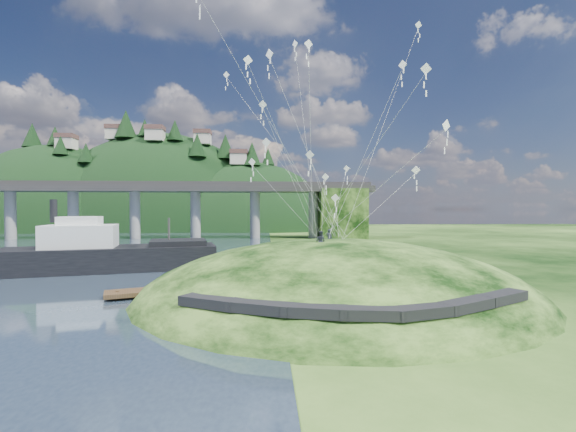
{
  "coord_description": "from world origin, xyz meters",
  "views": [
    {
      "loc": [
        1.8,
        -31.66,
        7.66
      ],
      "look_at": [
        4.0,
        6.0,
        7.0
      ],
      "focal_mm": 24.0,
      "sensor_mm": 36.0,
      "label": 1
    }
  ],
  "objects": [
    {
      "name": "ground",
      "position": [
        0.0,
        0.0,
        0.0
      ],
      "size": [
        320.0,
        320.0,
        0.0
      ],
      "primitive_type": "plane",
      "color": "black",
      "rests_on": "ground"
    },
    {
      "name": "bridge",
      "position": [
        -26.46,
        70.07,
        9.7
      ],
      "size": [
        160.0,
        11.0,
        15.0
      ],
      "color": "#2D2B2B",
      "rests_on": "ground"
    },
    {
      "name": "grass_hill",
      "position": [
        8.0,
        2.0,
        -1.5
      ],
      "size": [
        36.0,
        32.0,
        13.0
      ],
      "color": "black",
      "rests_on": "ground"
    },
    {
      "name": "work_barge",
      "position": [
        -17.88,
        17.31,
        2.22
      ],
      "size": [
        26.19,
        12.41,
        8.85
      ],
      "color": "black",
      "rests_on": "ground"
    },
    {
      "name": "wooden_dock",
      "position": [
        -4.88,
        3.82,
        0.46
      ],
      "size": [
        14.58,
        7.22,
        1.05
      ],
      "color": "#392717",
      "rests_on": "ground"
    },
    {
      "name": "kite_flyers",
      "position": [
        6.81,
        1.41,
        5.84
      ],
      "size": [
        2.14,
        3.67,
        1.79
      ],
      "color": "#252932",
      "rests_on": "ground"
    },
    {
      "name": "kite_swarm",
      "position": [
        7.14,
        2.58,
        16.34
      ],
      "size": [
        20.84,
        16.57,
        20.13
      ],
      "color": "white",
      "rests_on": "ground"
    },
    {
      "name": "far_ridge",
      "position": [
        -43.58,
        122.17,
        -7.44
      ],
      "size": [
        153.0,
        70.0,
        94.5
      ],
      "color": "black",
      "rests_on": "ground"
    },
    {
      "name": "footpath",
      "position": [
        7.46,
        -9.74,
        2.08
      ],
      "size": [
        22.29,
        5.84,
        0.83
      ],
      "color": "black",
      "rests_on": "ground"
    }
  ]
}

